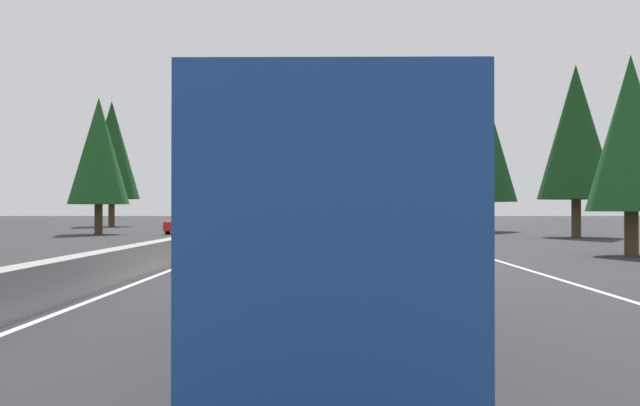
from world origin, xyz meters
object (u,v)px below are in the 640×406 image
Objects in this scene: bus_far_left at (331,222)px; oncoming_far at (184,222)px; sedan_mid_center at (366,221)px; box_truck_near_right at (291,213)px; minivan_near_center at (391,226)px; conifer_right_foreground at (631,133)px; sedan_distant_a at (388,228)px; conifer_left_mid at (112,150)px; pickup_mid_right at (330,218)px; oncoming_near at (241,220)px; sedan_far_right at (331,236)px; conifer_right_mid at (487,149)px; sign_gantry_overhead at (344,153)px; conifer_right_near at (576,132)px; conifer_left_near at (99,151)px.

oncoming_far is at bearing 13.61° from bus_far_left.
box_truck_near_right reaches higher than sedan_mid_center.
conifer_right_foreground is (-12.33, -8.93, 4.13)m from minivan_near_center.
conifer_left_mid is at bearing 40.59° from sedan_distant_a.
conifer_left_mid is (23.45, 12.80, 7.72)m from oncoming_far.
pickup_mid_right is 1.27× the size of sedan_distant_a.
oncoming_near is at bearing -130.47° from conifer_left_mid.
conifer_right_mid reaches higher than sedan_far_right.
sign_gantry_overhead is 2.26× the size of oncoming_far.
minivan_near_center is 0.35× the size of conifer_left_mid.
conifer_left_mid is at bearing 81.17° from sedan_mid_center.
conifer_left_mid is at bearing 65.00° from conifer_right_mid.
minivan_near_center is 0.42× the size of conifer_right_near.
box_truck_near_right is 1.52× the size of oncoming_far.
minivan_near_center is 0.89× the size of oncoming_far.
conifer_left_near is 27.18m from conifer_left_mid.
bus_far_left is 44.06m from conifer_right_near.
sedan_distant_a is 0.79× the size of oncoming_far.
conifer_left_near is (-8.31, 31.76, -0.77)m from conifer_right_mid.
sedan_mid_center is 18.02m from conifer_right_mid.
sign_gantry_overhead is 1.19× the size of conifer_left_near.
conifer_right_mid reaches higher than conifer_left_near.
conifer_right_near is 52.48m from conifer_left_mid.
conifer_right_mid is at bearing -2.25° from conifer_right_foreground.
conifer_right_near reaches higher than box_truck_near_right.
minivan_near_center is at bearing 42.43° from oncoming_far.
minivan_near_center is at bearing 35.91° from conifer_right_foreground.
oncoming_near is at bearing 13.30° from sedan_far_right.
conifer_left_mid is (33.29, 28.53, 7.96)m from sedan_distant_a.
conifer_right_near is at bearing 54.64° from oncoming_near.
sign_gantry_overhead is at bearing -1.53° from bus_far_left.
conifer_right_near is (20.70, -4.57, 2.21)m from conifer_right_foreground.
conifer_right_mid is at bearing -150.55° from pickup_mid_right.
sedan_mid_center is (38.89, -3.14, -4.29)m from sign_gantry_overhead.
minivan_near_center is 25.37m from conifer_right_mid.
conifer_right_near reaches higher than bus_far_left.
conifer_right_mid is (31.39, -13.83, 6.54)m from sedan_far_right.
pickup_mid_right reaches higher than sedan_far_right.
pickup_mid_right reaches higher than sedan_distant_a.
bus_far_left is at bearing 165.63° from conifer_right_mid.
conifer_right_mid is at bearing 79.60° from oncoming_near.
oncoming_far is at bearing 158.44° from pickup_mid_right.
oncoming_near is 22.71m from conifer_left_mid.
conifer_left_mid reaches higher than pickup_mid_right.
minivan_near_center is (-35.83, 0.33, 0.27)m from sedan_mid_center.
box_truck_near_right is at bearing 22.61° from conifer_right_foreground.
bus_far_left is 1.08× the size of conifer_left_near.
bus_far_left is 56.20m from conifer_right_mid.
box_truck_near_right is at bearing 77.26° from conifer_right_mid.
sedan_far_right is at bearing 156.23° from conifer_right_mid.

